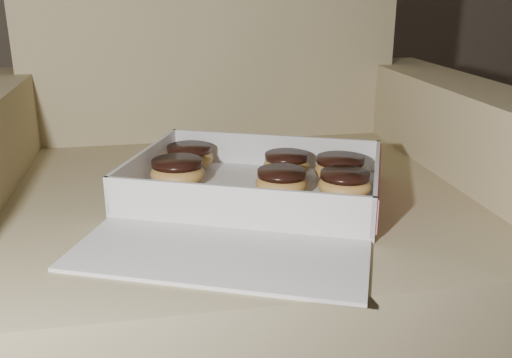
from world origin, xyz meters
The scene contains 11 objects.
armchair centered at (-0.57, 0.82, 0.32)m, with size 0.97×0.82×1.01m.
bakery_box centered at (-0.56, 0.67, 0.46)m, with size 0.51×0.54×0.06m.
donut_a centered at (-0.64, 0.84, 0.48)m, with size 0.08×0.08×0.04m.
donut_b centered at (-0.66, 0.75, 0.48)m, with size 0.09×0.09×0.04m.
donut_c centered at (-0.48, 0.77, 0.48)m, with size 0.08×0.08×0.04m.
donut_d centered at (-0.40, 0.73, 0.48)m, with size 0.08×0.08×0.04m.
donut_e centered at (-0.51, 0.68, 0.48)m, with size 0.08×0.08×0.04m.
donut_f centered at (-0.42, 0.66, 0.48)m, with size 0.08×0.08×0.04m.
crumb_a centered at (-0.51, 0.57, 0.46)m, with size 0.01×0.01×0.00m, color black.
crumb_b centered at (-0.71, 0.70, 0.46)m, with size 0.01×0.01×0.00m, color black.
crumb_c centered at (-0.67, 0.70, 0.46)m, with size 0.01×0.01×0.00m, color black.
Camera 1 is at (-0.70, -0.12, 0.77)m, focal length 40.00 mm.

